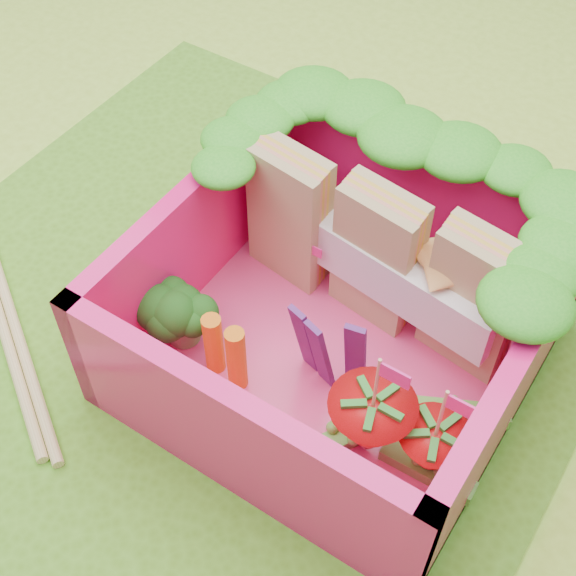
% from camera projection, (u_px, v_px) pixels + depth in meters
% --- Properties ---
extents(ground, '(14.00, 14.00, 0.00)m').
position_uv_depth(ground, '(241.00, 311.00, 3.12)').
color(ground, '#97C236').
rests_on(ground, ground).
extents(placemat, '(2.60, 2.60, 0.03)m').
position_uv_depth(placemat, '(241.00, 309.00, 3.11)').
color(placemat, '#549221').
rests_on(placemat, ground).
extents(bento_floor, '(1.30, 1.30, 0.05)m').
position_uv_depth(bento_floor, '(337.00, 352.00, 2.93)').
color(bento_floor, '#E83B78').
rests_on(bento_floor, placemat).
extents(bento_box, '(1.30, 1.30, 0.55)m').
position_uv_depth(bento_box, '(340.00, 310.00, 2.74)').
color(bento_box, '#FF1572').
rests_on(bento_box, placemat).
extents(lettuce_ruffle, '(1.43, 0.77, 0.11)m').
position_uv_depth(lettuce_ruffle, '(413.00, 163.00, 2.72)').
color(lettuce_ruffle, '#289B1C').
rests_on(lettuce_ruffle, bento_box).
extents(sandwich_stack, '(1.07, 0.30, 0.56)m').
position_uv_depth(sandwich_stack, '(379.00, 256.00, 2.84)').
color(sandwich_stack, tan).
rests_on(sandwich_stack, bento_floor).
extents(broccoli, '(0.31, 0.31, 0.24)m').
position_uv_depth(broccoli, '(180.00, 308.00, 2.82)').
color(broccoli, '#67A851').
rests_on(broccoli, bento_floor).
extents(carrot_sticks, '(0.18, 0.08, 0.29)m').
position_uv_depth(carrot_sticks, '(225.00, 352.00, 2.73)').
color(carrot_sticks, orange).
rests_on(carrot_sticks, bento_floor).
extents(purple_wedges, '(0.24, 0.11, 0.38)m').
position_uv_depth(purple_wedges, '(327.00, 349.00, 2.68)').
color(purple_wedges, '#481A5B').
rests_on(purple_wedges, bento_floor).
extents(strawberry_left, '(0.28, 0.28, 0.52)m').
position_uv_depth(strawberry_left, '(370.00, 427.00, 2.54)').
color(strawberry_left, red).
rests_on(strawberry_left, bento_floor).
extents(strawberry_right, '(0.23, 0.23, 0.47)m').
position_uv_depth(strawberry_right, '(431.00, 452.00, 2.51)').
color(strawberry_right, red).
rests_on(strawberry_right, bento_floor).
extents(snap_peas, '(0.56, 0.57, 0.05)m').
position_uv_depth(snap_peas, '(411.00, 440.00, 2.65)').
color(snap_peas, '#569F31').
rests_on(snap_peas, bento_floor).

